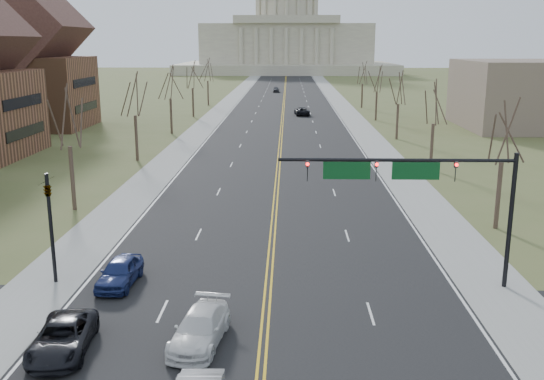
# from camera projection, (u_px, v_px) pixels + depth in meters

# --- Properties ---
(road) EXTENTS (20.00, 380.00, 0.01)m
(road) POSITION_uv_depth(u_px,v_px,m) (284.00, 105.00, 126.12)
(road) COLOR black
(road) RESTS_ON ground
(cross_road) EXTENTS (120.00, 14.00, 0.01)m
(cross_road) POSITION_uv_depth(u_px,v_px,m) (262.00, 354.00, 25.12)
(cross_road) COLOR black
(cross_road) RESTS_ON ground
(sidewalk_left) EXTENTS (4.00, 380.00, 0.03)m
(sidewalk_left) POSITION_uv_depth(u_px,v_px,m) (226.00, 104.00, 126.43)
(sidewalk_left) COLOR gray
(sidewalk_left) RESTS_ON ground
(sidewalk_right) EXTENTS (4.00, 380.00, 0.03)m
(sidewalk_right) POSITION_uv_depth(u_px,v_px,m) (341.00, 105.00, 125.80)
(sidewalk_right) COLOR gray
(sidewalk_right) RESTS_ON ground
(center_line) EXTENTS (0.42, 380.00, 0.01)m
(center_line) POSITION_uv_depth(u_px,v_px,m) (284.00, 104.00, 126.11)
(center_line) COLOR gold
(center_line) RESTS_ON road
(edge_line_left) EXTENTS (0.15, 380.00, 0.01)m
(edge_line_left) POSITION_uv_depth(u_px,v_px,m) (237.00, 104.00, 126.37)
(edge_line_left) COLOR silver
(edge_line_left) RESTS_ON road
(edge_line_right) EXTENTS (0.15, 380.00, 0.01)m
(edge_line_right) POSITION_uv_depth(u_px,v_px,m) (331.00, 105.00, 125.85)
(edge_line_right) COLOR silver
(edge_line_right) RESTS_ON road
(capitol) EXTENTS (90.00, 60.00, 50.00)m
(capitol) POSITION_uv_depth(u_px,v_px,m) (287.00, 39.00, 258.62)
(capitol) COLOR beige
(capitol) RESTS_ON ground
(signal_mast) EXTENTS (12.12, 0.44, 7.20)m
(signal_mast) POSITION_uv_depth(u_px,v_px,m) (414.00, 180.00, 30.84)
(signal_mast) COLOR black
(signal_mast) RESTS_ON ground
(signal_left) EXTENTS (0.32, 0.36, 6.00)m
(signal_left) POSITION_uv_depth(u_px,v_px,m) (50.00, 216.00, 31.83)
(signal_left) COLOR black
(signal_left) RESTS_ON ground
(tree_r_0) EXTENTS (3.74, 3.74, 8.50)m
(tree_r_0) POSITION_uv_depth(u_px,v_px,m) (504.00, 135.00, 40.64)
(tree_r_0) COLOR #3D2B24
(tree_r_0) RESTS_ON ground
(tree_l_0) EXTENTS (3.96, 3.96, 9.00)m
(tree_l_0) POSITION_uv_depth(u_px,v_px,m) (68.00, 120.00, 45.25)
(tree_l_0) COLOR #3D2B24
(tree_l_0) RESTS_ON ground
(tree_r_1) EXTENTS (3.74, 3.74, 8.50)m
(tree_r_1) POSITION_uv_depth(u_px,v_px,m) (434.00, 105.00, 60.06)
(tree_r_1) COLOR #3D2B24
(tree_r_1) RESTS_ON ground
(tree_l_1) EXTENTS (3.96, 3.96, 9.00)m
(tree_l_1) POSITION_uv_depth(u_px,v_px,m) (134.00, 97.00, 64.67)
(tree_l_1) COLOR #3D2B24
(tree_l_1) RESTS_ON ground
(tree_r_2) EXTENTS (3.74, 3.74, 8.50)m
(tree_r_2) POSITION_uv_depth(u_px,v_px,m) (399.00, 90.00, 79.48)
(tree_r_2) COLOR #3D2B24
(tree_r_2) RESTS_ON ground
(tree_l_2) EXTENTS (3.96, 3.96, 9.00)m
(tree_l_2) POSITION_uv_depth(u_px,v_px,m) (170.00, 84.00, 84.09)
(tree_l_2) COLOR #3D2B24
(tree_l_2) RESTS_ON ground
(tree_r_3) EXTENTS (3.74, 3.74, 8.50)m
(tree_r_3) POSITION_uv_depth(u_px,v_px,m) (377.00, 80.00, 98.90)
(tree_r_3) COLOR #3D2B24
(tree_r_3) RESTS_ON ground
(tree_l_3) EXTENTS (3.96, 3.96, 9.00)m
(tree_l_3) POSITION_uv_depth(u_px,v_px,m) (192.00, 76.00, 103.52)
(tree_l_3) COLOR #3D2B24
(tree_l_3) RESTS_ON ground
(tree_r_4) EXTENTS (3.74, 3.74, 8.50)m
(tree_r_4) POSITION_uv_depth(u_px,v_px,m) (363.00, 74.00, 118.33)
(tree_r_4) COLOR #3D2B24
(tree_r_4) RESTS_ON ground
(tree_l_4) EXTENTS (3.96, 3.96, 9.00)m
(tree_l_4) POSITION_uv_depth(u_px,v_px,m) (208.00, 71.00, 122.94)
(tree_l_4) COLOR #3D2B24
(tree_l_4) RESTS_ON ground
(bldg_left_far) EXTENTS (17.10, 14.28, 23.25)m
(bldg_left_far) POSITION_uv_depth(u_px,v_px,m) (26.00, 64.00, 89.90)
(bldg_left_far) COLOR brown
(bldg_left_far) RESTS_ON ground
(car_sb_outer_lead) EXTENTS (2.65, 4.95, 1.32)m
(car_sb_outer_lead) POSITION_uv_depth(u_px,v_px,m) (63.00, 337.00, 25.14)
(car_sb_outer_lead) COLOR black
(car_sb_outer_lead) RESTS_ON road
(car_sb_inner_second) EXTENTS (2.53, 4.97, 1.38)m
(car_sb_inner_second) POSITION_uv_depth(u_px,v_px,m) (200.00, 328.00, 25.88)
(car_sb_inner_second) COLOR silver
(car_sb_inner_second) RESTS_ON road
(car_sb_outer_second) EXTENTS (1.91, 4.32, 1.45)m
(car_sb_outer_second) POSITION_uv_depth(u_px,v_px,m) (120.00, 272.00, 32.15)
(car_sb_outer_second) COLOR navy
(car_sb_outer_second) RESTS_ON road
(car_far_nb) EXTENTS (2.84, 5.32, 1.42)m
(car_far_nb) POSITION_uv_depth(u_px,v_px,m) (302.00, 111.00, 107.46)
(car_far_nb) COLOR black
(car_far_nb) RESTS_ON road
(car_far_sb) EXTENTS (1.68, 4.07, 1.38)m
(car_far_sb) POSITION_uv_depth(u_px,v_px,m) (276.00, 89.00, 157.34)
(car_far_sb) COLOR #424449
(car_far_sb) RESTS_ON road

